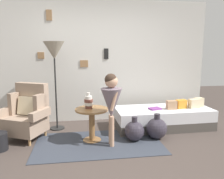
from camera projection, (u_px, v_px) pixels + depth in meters
ground_plane at (111, 159)px, 3.29m from camera, size 12.00×12.00×0.00m
gallery_wall at (98, 62)px, 4.96m from camera, size 4.80×0.12×2.60m
rug at (99, 143)px, 3.81m from camera, size 2.10×1.17×0.01m
armchair at (27, 114)px, 4.01m from camera, size 0.90×0.81×0.97m
daybed at (163, 118)px, 4.59m from camera, size 1.92×0.85×0.40m
pillow_head at (199, 102)px, 4.66m from camera, size 0.17×0.14×0.19m
pillow_mid at (194, 104)px, 4.56m from camera, size 0.23×0.15×0.18m
pillow_back at (181, 104)px, 4.54m from camera, size 0.22×0.15×0.17m
pillow_extra at (172, 105)px, 4.47m from camera, size 0.19×0.12×0.17m
side_table at (92, 118)px, 3.88m from camera, size 0.57×0.57×0.57m
vase_striped at (89, 102)px, 3.86m from camera, size 0.15×0.15×0.27m
floor_lamp at (54, 54)px, 4.29m from camera, size 0.40×0.40×1.71m
person_child at (111, 100)px, 3.61m from camera, size 0.34×0.34×1.19m
book_on_daybed at (155, 109)px, 4.47m from camera, size 0.25×0.21×0.03m
demijohn_near at (134, 131)px, 3.92m from camera, size 0.35×0.35×0.43m
demijohn_far at (157, 128)px, 4.01m from camera, size 0.37×0.37×0.45m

